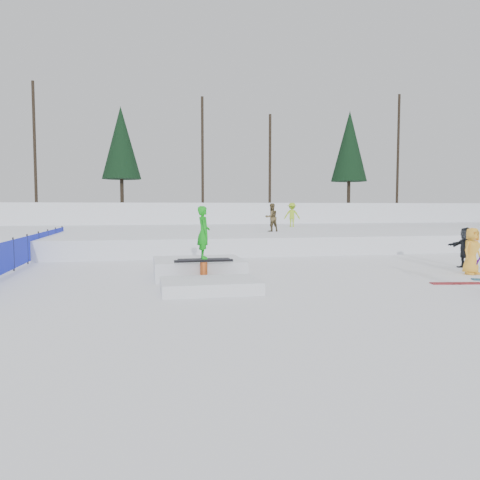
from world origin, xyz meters
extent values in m
plane|color=white|center=(0.00, 0.00, 0.00)|extent=(120.00, 120.00, 0.00)
cube|color=white|center=(0.00, 30.00, 1.20)|extent=(60.00, 14.00, 2.40)
cube|color=white|center=(0.00, 16.00, 0.40)|extent=(50.00, 18.00, 0.80)
cube|color=#1B29D2|center=(-6.50, 6.60, 0.55)|extent=(0.03, 16.00, 0.95)
cylinder|color=black|center=(-6.50, 4.70, 0.55)|extent=(0.05, 0.05, 1.10)
cylinder|color=black|center=(-6.50, 6.60, 0.55)|extent=(0.05, 0.05, 1.10)
cylinder|color=black|center=(-6.50, 8.50, 0.55)|extent=(0.05, 0.05, 1.10)
cylinder|color=black|center=(-6.50, 10.40, 0.55)|extent=(0.05, 0.05, 1.10)
cylinder|color=black|center=(-6.50, 12.30, 0.55)|extent=(0.05, 0.05, 1.10)
cylinder|color=black|center=(-6.50, 14.20, 0.55)|extent=(0.05, 0.05, 1.10)
cylinder|color=black|center=(-11.00, 30.00, 7.40)|extent=(0.24, 0.24, 10.00)
cylinder|color=black|center=(-4.00, 28.50, 3.40)|extent=(0.30, 0.30, 2.00)
cone|color=black|center=(-4.00, 28.50, 7.38)|extent=(3.20, 3.20, 5.95)
cylinder|color=black|center=(3.00, 30.50, 7.15)|extent=(0.24, 0.24, 9.50)
cylinder|color=black|center=(9.00, 29.50, 6.40)|extent=(0.24, 0.24, 8.00)
cylinder|color=black|center=(16.00, 28.00, 3.40)|extent=(0.30, 0.30, 2.00)
cone|color=black|center=(16.00, 28.00, 7.55)|extent=(3.20, 3.20, 6.30)
cylinder|color=black|center=(22.00, 30.00, 7.65)|extent=(0.24, 0.24, 10.50)
imported|color=brown|center=(4.26, 11.95, 1.54)|extent=(0.83, 0.71, 1.48)
imported|color=#A2D222|center=(7.10, 17.18, 1.58)|extent=(1.14, 0.89, 1.56)
imported|color=#F7AD2E|center=(7.63, 0.97, 0.72)|extent=(0.82, 0.66, 1.45)
imported|color=black|center=(8.43, 2.30, 0.70)|extent=(0.57, 1.34, 1.40)
cube|color=maroon|center=(6.00, -0.55, 0.01)|extent=(1.43, 0.51, 0.03)
cube|color=white|center=(-0.74, 2.16, 0.27)|extent=(2.60, 2.20, 0.54)
cube|color=white|center=(-0.74, -0.34, 0.15)|extent=(2.40, 1.60, 0.30)
cylinder|color=#C95D26|center=(-0.74, 0.86, 0.03)|extent=(0.44, 0.44, 0.06)
cylinder|color=#C95D26|center=(-0.74, 0.86, 0.30)|extent=(0.20, 0.20, 0.60)
cube|color=black|center=(-0.74, 0.86, 0.63)|extent=(1.60, 0.16, 0.06)
cube|color=black|center=(-0.74, 0.86, 0.68)|extent=(1.40, 0.28, 0.03)
imported|color=#0FAF17|center=(-0.74, 0.86, 1.40)|extent=(0.34, 0.52, 1.42)
camera|label=1|loc=(-2.35, -11.67, 2.09)|focal=35.00mm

